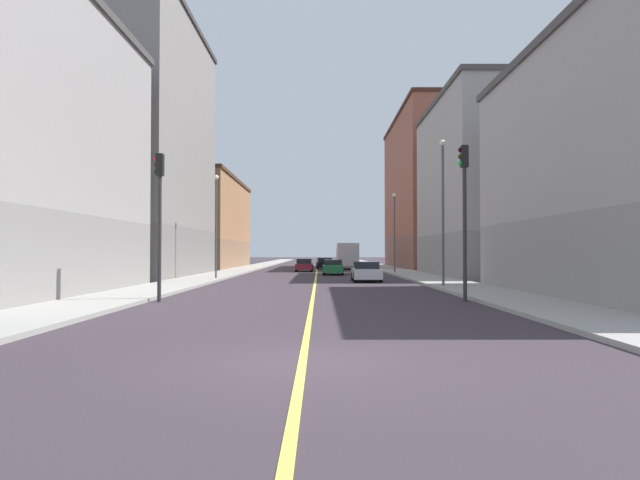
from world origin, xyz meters
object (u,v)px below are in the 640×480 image
street_lamp_left_near (442,199)px  box_truck (347,255)px  traffic_light_left_near (464,201)px  building_left_far (440,192)px  traffic_light_right_near (159,206)px  building_right_midblock (123,148)px  street_lamp_left_far (394,225)px  street_lamp_right_near (216,216)px  car_green (333,267)px  building_left_mid (502,188)px  car_blue (323,263)px  building_right_distant (192,223)px  car_black (324,264)px  car_silver (366,272)px

street_lamp_left_near → box_truck: 34.49m
box_truck → traffic_light_left_near: bearing=-86.4°
building_left_far → traffic_light_right_near: bearing=-115.1°
traffic_light_right_near → box_truck: bearing=77.0°
building_right_midblock → street_lamp_left_far: bearing=15.1°
street_lamp_right_near → box_truck: (10.81, 25.10, -3.04)m
street_lamp_right_near → car_green: (8.76, 9.37, -4.01)m
building_left_mid → building_left_far: size_ratio=0.70×
building_right_midblock → car_blue: building_right_midblock is taller
car_green → car_blue: bearing=91.7°
street_lamp_left_near → building_left_far: bearing=77.6°
building_right_midblock → street_lamp_left_near: size_ratio=2.57×
building_right_distant → traffic_light_left_near: bearing=-64.6°
building_left_far → building_left_mid: bearing=-90.0°
street_lamp_left_near → street_lamp_right_near: 17.09m
car_blue → street_lamp_left_far: bearing=-72.9°
building_left_mid → car_black: 24.85m
street_lamp_right_near → box_truck: bearing=66.7°
building_left_far → car_silver: bearing=-111.1°
traffic_light_right_near → car_blue: 49.69m
building_right_midblock → traffic_light_right_near: building_right_midblock is taller
building_right_midblock → street_lamp_left_near: building_right_midblock is taller
building_left_far → street_lamp_left_near: (-8.50, -38.77, -4.62)m
street_lamp_left_far → car_blue: (-6.40, 20.80, -3.95)m
box_truck → car_green: bearing=-97.4°
building_left_mid → car_green: 16.10m
traffic_light_right_near → car_silver: traffic_light_right_near is taller
building_left_mid → street_lamp_right_near: (-23.00, -6.17, -2.79)m
car_green → street_lamp_right_near: bearing=-133.1°
street_lamp_left_near → car_silver: (-3.74, 7.00, -4.39)m
building_left_far → traffic_light_left_near: building_left_far is taller
building_right_distant → street_lamp_right_near: bearing=-73.7°
street_lamp_left_near → street_lamp_right_near: (-14.51, 9.02, -0.38)m
building_right_midblock → street_lamp_right_near: building_right_midblock is taller
traffic_light_right_near → street_lamp_left_near: street_lamp_left_near is taller
car_blue → car_black: size_ratio=1.12×
traffic_light_right_near → box_truck: 43.64m
traffic_light_left_near → building_right_midblock: bearing=134.9°
building_left_mid → building_left_far: building_left_far is taller
car_silver → traffic_light_left_near: bearing=-79.9°
car_blue → car_silver: 33.83m
building_left_far → street_lamp_left_far: bearing=-114.3°
building_left_far → car_silver: (-12.24, -31.77, -9.01)m
traffic_light_right_near → box_truck: (9.83, 42.46, -2.29)m
building_left_mid → street_lamp_left_near: building_left_mid is taller
traffic_light_left_near → car_blue: 49.48m
street_lamp_right_near → car_black: street_lamp_right_near is taller
building_right_midblock → street_lamp_left_far: building_right_midblock is taller
street_lamp_left_far → car_silver: (-3.74, -12.92, -3.93)m
building_left_mid → building_right_midblock: building_right_midblock is taller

